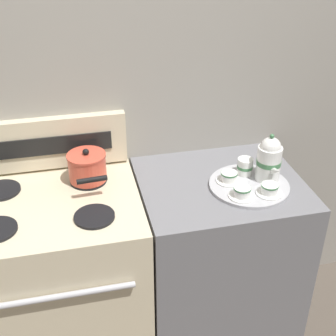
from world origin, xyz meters
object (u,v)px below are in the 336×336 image
Objects in this scene: teacup_left at (229,177)px; saucepan at (87,167)px; serving_tray at (249,185)px; creamer_jug at (245,166)px; teacup_front at (269,189)px; teapot at (269,159)px; teacup_right at (242,192)px; stove at (59,286)px.

saucepan is at bearing 165.07° from teacup_left.
serving_tray is 0.10m from creamer_jug.
saucepan is 2.20× the size of teacup_front.
serving_tray is 1.58× the size of teapot.
teacup_left is (0.59, -0.16, -0.04)m from saucepan.
saucepan is at bearing 154.97° from teacup_right.
creamer_jug is at bearing 1.42° from stove.
serving_tray is 3.13× the size of teacup_left.
teapot is 0.19m from teacup_left.
serving_tray is at bearing -27.43° from teacup_left.
saucepan reaches higher than teacup_front.
teacup_left is 1.00× the size of teacup_front.
teacup_right is at bearing -10.56° from stove.
teacup_right is (-0.16, -0.10, -0.08)m from teapot.
stove is at bearing -143.73° from saucepan.
teapot is 1.98× the size of teacup_front.
creamer_jug is (0.08, 0.17, 0.02)m from teacup_right.
teacup_left is (-0.08, 0.04, 0.03)m from serving_tray.
teapot is at bearing -37.82° from creamer_jug.
creamer_jug is (0.67, -0.11, -0.02)m from saucepan.
teacup_front is at bearing -21.67° from saucepan.
serving_tray is at bearing -4.24° from stove.
stove is 0.93m from teacup_right.
teacup_right is (0.60, -0.28, -0.04)m from saucepan.
teapot is 0.12m from creamer_jug.
serving_tray is at bearing -166.52° from teapot.
saucepan is 0.70× the size of serving_tray.
serving_tray is at bearing 120.77° from teacup_front.
teacup_left is at bearing -14.93° from saucepan.
teacup_front is (0.90, -0.15, 0.49)m from stove.
teacup_right is 0.18m from creamer_jug.
saucepan reaches higher than serving_tray.
teacup_right is 1.00× the size of teacup_front.
saucepan reaches higher than creamer_jug.
teacup_left is 0.12m from teacup_right.
serving_tray is 0.14m from teapot.
teacup_left is (-0.17, 0.02, -0.08)m from teapot.
stove is 0.57m from saucepan.
serving_tray is 3.13× the size of teacup_front.
stove is at bearing -178.58° from creamer_jug.
creamer_jug reaches higher than teacup_right.
teacup_right is (0.78, -0.15, 0.49)m from stove.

